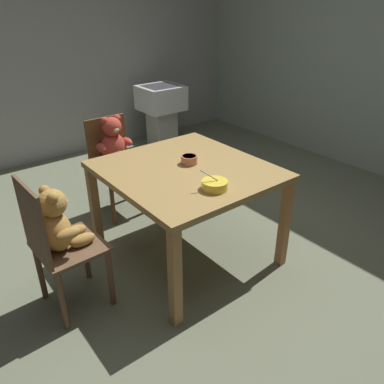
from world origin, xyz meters
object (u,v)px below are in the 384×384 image
teddy_chair_near_front (58,231)px  sink_basin (161,107)px  teddy_chair_near_left (115,152)px  dining_table (186,179)px  porridge_bowl_terracotta_center (189,159)px  porridge_bowl_yellow_near_right (215,185)px

teddy_chair_near_front → sink_basin: teddy_chair_near_front is taller
teddy_chair_near_left → sink_basin: teddy_chair_near_left is taller
dining_table → porridge_bowl_terracotta_center: 0.14m
teddy_chair_near_front → sink_basin: 2.89m
teddy_chair_near_left → teddy_chair_near_front: (0.89, -0.84, -0.01)m
teddy_chair_near_left → sink_basin: size_ratio=1.13×
teddy_chair_near_front → sink_basin: (-2.02, 2.07, -0.05)m
teddy_chair_near_left → porridge_bowl_terracotta_center: 0.90m
dining_table → sink_basin: 2.37m
teddy_chair_near_front → teddy_chair_near_left: bearing=44.5°
sink_basin → teddy_chair_near_left: bearing=-47.7°
teddy_chair_near_front → porridge_bowl_terracotta_center: size_ratio=7.65×
dining_table → porridge_bowl_terracotta_center: bearing=126.9°
porridge_bowl_yellow_near_right → teddy_chair_near_left: bearing=-179.9°
dining_table → sink_basin: bearing=150.1°
teddy_chair_near_left → teddy_chair_near_front: 1.22m
dining_table → sink_basin: (-2.05, 1.18, -0.13)m
teddy_chair_near_left → porridge_bowl_yellow_near_right: (1.28, 0.00, 0.18)m
teddy_chair_near_left → porridge_bowl_yellow_near_right: bearing=-1.0°
porridge_bowl_terracotta_center → porridge_bowl_yellow_near_right: porridge_bowl_yellow_near_right is taller
teddy_chair_near_left → teddy_chair_near_front: bearing=-44.3°
porridge_bowl_yellow_near_right → teddy_chair_near_front: bearing=-114.9°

